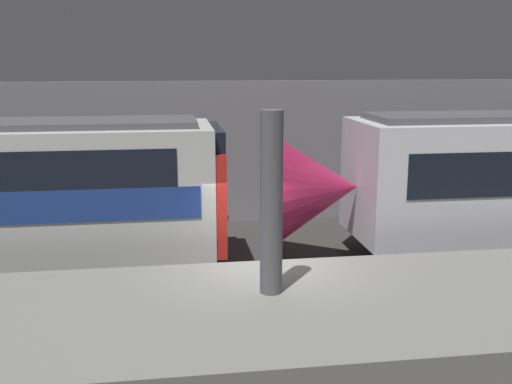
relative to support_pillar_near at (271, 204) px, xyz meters
The scene contains 4 objects.
ground_plane 3.21m from the support_pillar_near, 82.86° to the left, with size 120.00×120.00×0.00m, color #33302D.
platform 2.23m from the support_pillar_near, 66.97° to the right, with size 40.00×4.46×1.08m.
station_rear_barrier 8.95m from the support_pillar_near, 88.62° to the left, with size 50.00×0.15×4.52m.
support_pillar_near is the anchor object (origin of this frame).
Camera 1 is at (-1.96, -11.67, 5.13)m, focal length 42.00 mm.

